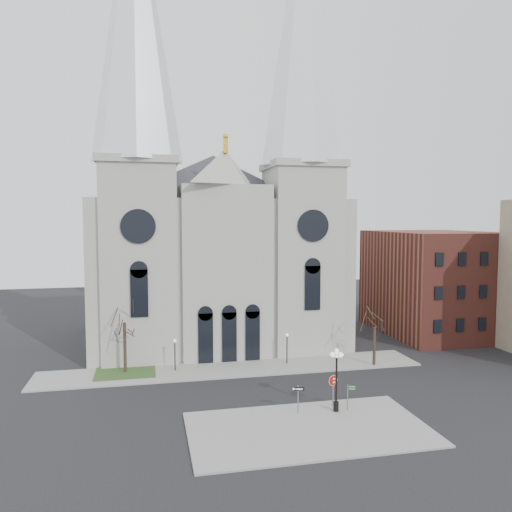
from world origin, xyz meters
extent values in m
plane|color=black|center=(0.00, 0.00, 0.00)|extent=(160.00, 160.00, 0.00)
cube|color=gray|center=(3.00, -5.00, 0.07)|extent=(18.00, 10.00, 0.14)
cube|color=gray|center=(0.00, 11.00, 0.07)|extent=(40.00, 6.00, 0.14)
cube|color=#2C4C20|center=(-11.00, 12.00, 0.09)|extent=(6.00, 5.00, 0.18)
cube|color=#A3A098|center=(0.00, 26.00, 9.00)|extent=(30.00, 24.00, 18.00)
pyramid|color=#2D3035|center=(0.00, 26.00, 24.00)|extent=(33.00, 26.40, 6.00)
cube|color=#A3A098|center=(-9.50, 17.50, 11.00)|extent=(8.00, 8.00, 22.00)
cone|color=white|center=(-9.50, 17.50, 38.00)|extent=(9.92, 9.92, 32.00)
cylinder|color=black|center=(-9.50, 13.45, 15.00)|extent=(3.60, 0.30, 3.60)
cube|color=#A3A098|center=(9.50, 17.50, 11.00)|extent=(8.00, 8.00, 22.00)
cone|color=white|center=(9.50, 17.50, 38.00)|extent=(9.92, 9.92, 32.00)
cylinder|color=black|center=(9.50, 13.45, 15.00)|extent=(3.60, 0.30, 3.60)
cube|color=#A3A098|center=(0.00, 16.00, 9.75)|extent=(10.00, 5.00, 19.50)
pyramid|color=#A3A098|center=(0.00, 16.00, 21.50)|extent=(11.00, 5.00, 4.00)
cube|color=brown|center=(30.00, 22.00, 7.00)|extent=(14.00, 18.00, 14.00)
cylinder|color=black|center=(-11.00, 12.00, 2.62)|extent=(0.32, 0.32, 5.25)
cylinder|color=black|center=(15.00, 9.00, 2.10)|extent=(0.32, 0.32, 4.20)
cylinder|color=black|center=(-6.00, 11.50, 1.64)|extent=(0.12, 0.12, 3.00)
sphere|color=white|center=(-6.00, 11.50, 3.24)|extent=(0.32, 0.32, 0.32)
cylinder|color=black|center=(6.00, 11.50, 1.64)|extent=(0.12, 0.12, 3.00)
sphere|color=white|center=(6.00, 11.50, 3.24)|extent=(0.32, 0.32, 0.32)
cylinder|color=slate|center=(6.37, -1.27, 1.44)|extent=(0.10, 0.10, 2.60)
cylinder|color=#B20C0B|center=(6.37, -1.27, 2.34)|extent=(0.90, 0.11, 0.90)
cylinder|color=white|center=(6.37, -1.27, 2.34)|extent=(0.97, 0.10, 0.97)
cube|color=white|center=(6.37, -1.27, 2.49)|extent=(0.50, 0.06, 0.11)
cube|color=white|center=(6.37, -1.27, 2.20)|extent=(0.56, 0.07, 0.11)
cylinder|color=black|center=(6.23, -2.34, 2.43)|extent=(0.16, 0.16, 4.59)
cylinder|color=black|center=(6.23, -2.34, 0.54)|extent=(0.44, 0.44, 0.80)
sphere|color=white|center=(6.23, -2.34, 5.18)|extent=(0.32, 0.32, 0.32)
cylinder|color=slate|center=(3.08, -2.02, 1.27)|extent=(0.10, 0.10, 2.25)
cube|color=black|center=(3.08, -2.02, 2.12)|extent=(0.97, 0.28, 0.32)
cylinder|color=slate|center=(7.21, -2.35, 1.21)|extent=(0.09, 0.09, 2.14)
cube|color=#0E6223|center=(7.54, -2.44, 2.13)|extent=(0.59, 0.18, 0.15)
cube|color=#0E6223|center=(7.54, -2.44, 1.94)|extent=(0.59, 0.18, 0.15)
camera|label=1|loc=(-8.58, -39.58, 15.85)|focal=35.00mm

